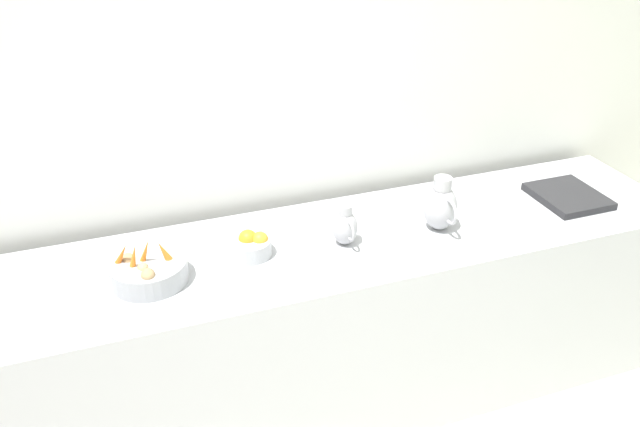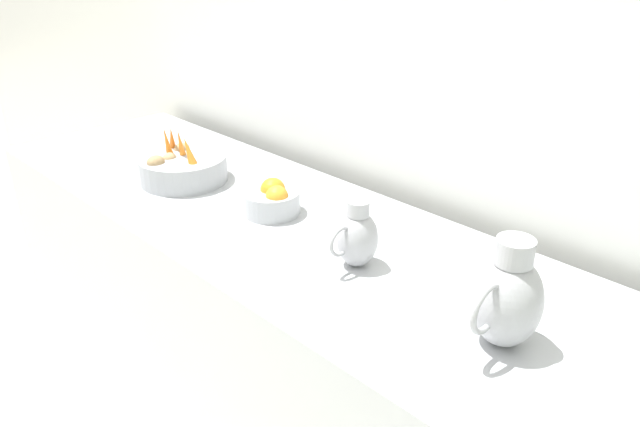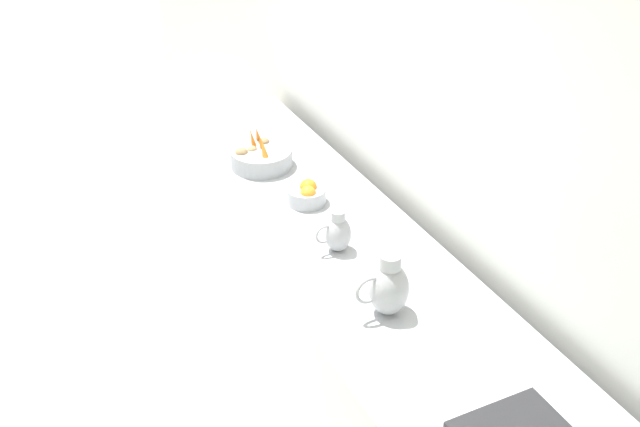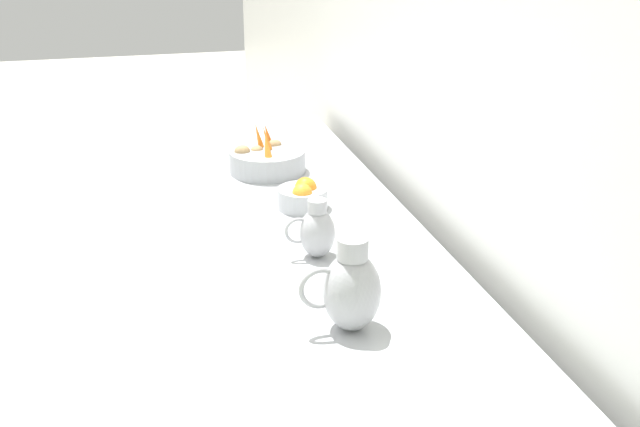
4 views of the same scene
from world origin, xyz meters
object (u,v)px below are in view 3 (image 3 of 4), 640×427
(orange_bowl, at_px, (307,194))
(metal_pitcher_short, at_px, (337,233))
(metal_pitcher_tall, at_px, (388,287))
(vegetable_colander, at_px, (261,157))

(orange_bowl, xyz_separation_m, metal_pitcher_short, (0.05, 0.40, 0.04))
(metal_pitcher_tall, xyz_separation_m, metal_pitcher_short, (-0.02, -0.45, -0.03))
(metal_pitcher_short, bearing_deg, orange_bowl, -97.18)
(orange_bowl, bearing_deg, metal_pitcher_tall, 85.09)
(metal_pitcher_short, bearing_deg, metal_pitcher_tall, 87.15)
(orange_bowl, bearing_deg, metal_pitcher_short, 82.82)
(metal_pitcher_tall, distance_m, metal_pitcher_short, 0.45)
(vegetable_colander, xyz_separation_m, metal_pitcher_short, (0.00, 0.83, 0.04))
(orange_bowl, relative_size, metal_pitcher_short, 0.96)
(orange_bowl, distance_m, metal_pitcher_tall, 0.86)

